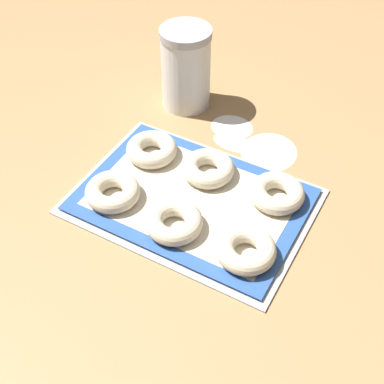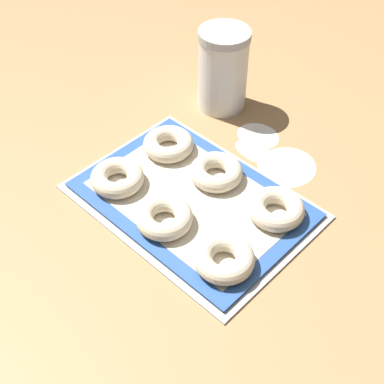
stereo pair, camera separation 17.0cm
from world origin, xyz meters
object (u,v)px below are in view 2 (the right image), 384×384
bagel_back_right (276,209)px  bagel_front_right (224,259)px  bagel_back_center (216,172)px  flour_canister (223,70)px  bagel_front_left (117,178)px  bagel_back_left (168,144)px  bagel_front_center (164,218)px  baking_tray (192,201)px

bagel_back_right → bagel_front_right: bearing=-87.5°
bagel_back_center → flour_canister: bearing=129.2°
bagel_front_left → flour_canister: size_ratio=0.56×
bagel_back_left → bagel_back_right: bearing=1.9°
bagel_front_center → bagel_back_center: bearing=94.9°
bagel_back_center → bagel_back_left: bearing=-177.3°
bagel_front_right → bagel_back_left: size_ratio=1.00×
bagel_back_left → bagel_back_right: size_ratio=1.00×
baking_tray → bagel_back_left: 0.14m
bagel_front_center → flour_canister: bearing=116.5°
baking_tray → bagel_back_center: size_ratio=4.23×
bagel_front_center → bagel_back_left: 0.19m
bagel_front_left → bagel_front_center: (0.13, -0.01, 0.00)m
bagel_back_center → bagel_back_right: (0.14, 0.00, 0.00)m
baking_tray → bagel_back_center: (-0.00, 0.07, 0.02)m
bagel_back_right → bagel_front_center: bearing=-130.1°
bagel_front_right → bagel_back_center: (-0.14, 0.14, 0.00)m
bagel_back_center → bagel_back_right: 0.14m
baking_tray → flour_canister: (-0.16, 0.26, 0.09)m
bagel_front_center → bagel_front_left: bearing=176.4°
bagel_front_right → bagel_back_right: size_ratio=1.00×
bagel_back_center → bagel_front_right: bearing=-44.3°
bagel_front_left → bagel_front_right: (0.26, -0.00, 0.00)m
bagel_back_left → bagel_front_left: bearing=-89.8°
bagel_front_left → bagel_back_left: size_ratio=1.00×
bagel_front_left → bagel_back_right: 0.29m
bagel_front_center → bagel_back_right: size_ratio=1.00×
bagel_front_center → bagel_back_right: (0.12, 0.15, 0.00)m
bagel_front_left → baking_tray: bearing=28.8°
baking_tray → bagel_front_center: (0.01, -0.08, 0.02)m
bagel_back_left → bagel_front_center: bearing=-46.4°
bagel_back_right → flour_canister: bearing=147.3°
bagel_front_left → flour_canister: flour_canister is taller
bagel_back_left → bagel_back_right: (0.26, 0.01, 0.00)m
bagel_front_left → bagel_back_center: 0.18m
bagel_back_center → bagel_back_right: same height
bagel_back_left → bagel_back_center: 0.12m
bagel_back_center → flour_canister: flour_canister is taller
baking_tray → bagel_front_center: bagel_front_center is taller
bagel_front_center → bagel_back_center: 0.15m
baking_tray → bagel_front_right: size_ratio=4.23×
bagel_back_center → flour_canister: (-0.16, 0.19, 0.06)m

